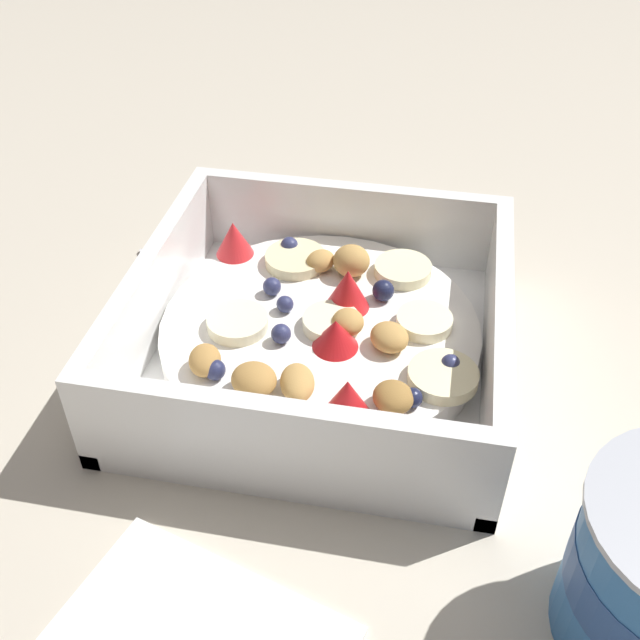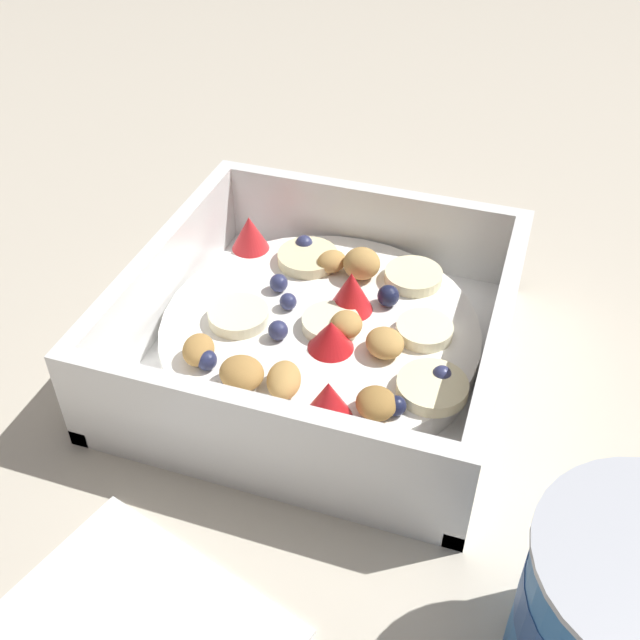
% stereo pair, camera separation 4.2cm
% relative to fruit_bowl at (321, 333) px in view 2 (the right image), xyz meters
% --- Properties ---
extents(ground_plane, '(2.40, 2.40, 0.00)m').
position_rel_fruit_bowl_xyz_m(ground_plane, '(0.01, -0.01, -0.02)').
color(ground_plane, beige).
extents(fruit_bowl, '(0.21, 0.21, 0.06)m').
position_rel_fruit_bowl_xyz_m(fruit_bowl, '(0.00, 0.00, 0.00)').
color(fruit_bowl, white).
rests_on(fruit_bowl, ground).
extents(spoon, '(0.09, 0.16, 0.01)m').
position_rel_fruit_bowl_xyz_m(spoon, '(-0.13, -0.03, -0.02)').
color(spoon, silver).
rests_on(spoon, ground).
extents(yogurt_cup, '(0.09, 0.09, 0.08)m').
position_rel_fruit_bowl_xyz_m(yogurt_cup, '(0.14, 0.17, 0.02)').
color(yogurt_cup, '#3370B7').
rests_on(yogurt_cup, ground).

